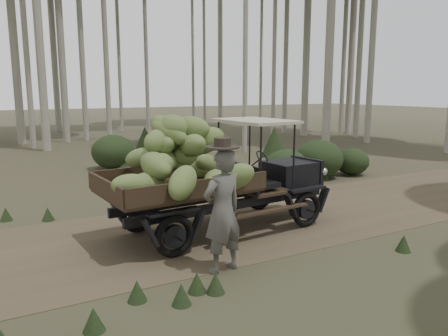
% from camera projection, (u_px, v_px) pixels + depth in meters
% --- Properties ---
extents(ground, '(120.00, 120.00, 0.00)m').
position_uv_depth(ground, '(189.00, 232.00, 8.74)').
color(ground, '#473D2B').
rests_on(ground, ground).
extents(dirt_track, '(70.00, 4.00, 0.01)m').
position_uv_depth(dirt_track, '(189.00, 232.00, 8.74)').
color(dirt_track, brown).
rests_on(dirt_track, ground).
extents(banana_truck, '(4.95, 2.52, 2.47)m').
position_uv_depth(banana_truck, '(201.00, 164.00, 8.27)').
color(banana_truck, black).
rests_on(banana_truck, ground).
extents(farmer, '(0.78, 0.61, 2.11)m').
position_uv_depth(farmer, '(223.00, 210.00, 6.71)').
color(farmer, '#53514C').
rests_on(farmer, ground).
extents(undergrowth, '(25.09, 23.38, 1.37)m').
position_uv_depth(undergrowth, '(231.00, 190.00, 10.08)').
color(undergrowth, '#233319').
rests_on(undergrowth, ground).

